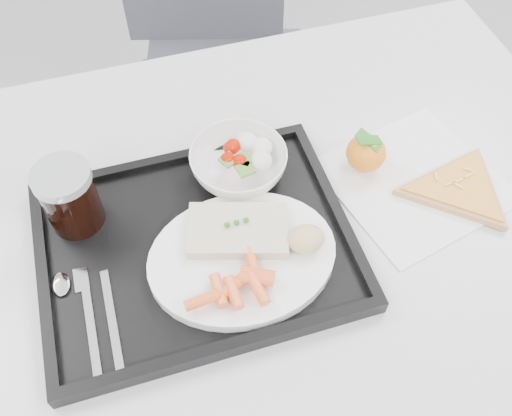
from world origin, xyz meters
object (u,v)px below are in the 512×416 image
table (246,236)px  tangerine (366,153)px  chair (216,40)px  tray (196,246)px  pizza_slice (459,189)px  cola_glass (69,196)px  dinner_plate (242,257)px  salad_bowl (239,163)px

table → tangerine: bearing=8.4°
chair → table: bearing=-99.8°
tray → pizza_slice: 0.42m
table → cola_glass: (-0.25, 0.05, 0.14)m
cola_glass → chair: bearing=60.3°
table → pizza_slice: bearing=-10.6°
cola_glass → pizza_slice: 0.59m
chair → dinner_plate: chair is taller
tray → pizza_slice: bearing=-2.4°
chair → tray: chair is taller
dinner_plate → chair: bearing=79.1°
table → pizza_slice: (0.33, -0.06, 0.08)m
salad_bowl → tangerine: bearing=-10.0°
pizza_slice → dinner_plate: bearing=-175.5°
dinner_plate → salad_bowl: 0.16m
table → salad_bowl: salad_bowl is taller
tangerine → cola_glass: bearing=177.5°
table → cola_glass: size_ratio=11.11×
table → pizza_slice: size_ratio=4.65×
cola_glass → salad_bowl: bearing=3.5°
salad_bowl → pizza_slice: 0.35m
dinner_plate → cola_glass: (-0.22, 0.14, 0.05)m
pizza_slice → cola_glass: bearing=168.9°
chair → salad_bowl: 0.68m
chair → tangerine: 0.71m
chair → salad_bowl: (-0.11, -0.62, 0.25)m
salad_bowl → pizza_slice: (0.32, -0.13, -0.03)m
table → dinner_plate: (-0.03, -0.09, 0.09)m
cola_glass → tangerine: bearing=-2.5°
dinner_plate → tangerine: 0.27m
tray → cola_glass: 0.19m
tray → salad_bowl: size_ratio=2.96×
tray → tangerine: size_ratio=5.91×
salad_bowl → dinner_plate: bearing=-104.3°
table → dinner_plate: size_ratio=4.44×
chair → salad_bowl: size_ratio=6.11×
chair → salad_bowl: bearing=-100.1°
table → tangerine: (0.21, 0.03, 0.10)m
tray → dinner_plate: bearing=-39.1°
cola_glass → tangerine: 0.46m
table → tangerine: 0.24m
tray → dinner_plate: 0.08m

